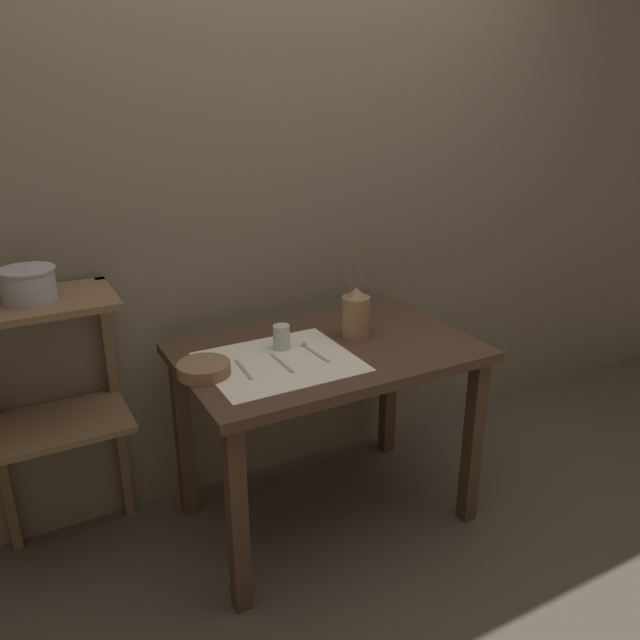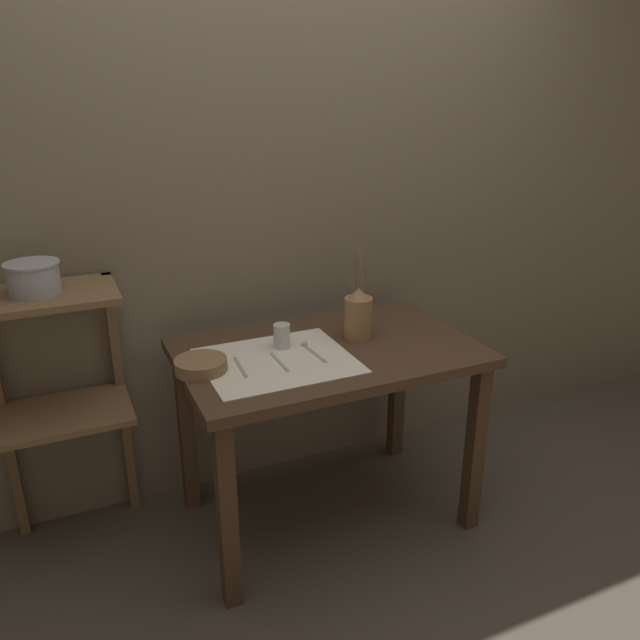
# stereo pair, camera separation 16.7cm
# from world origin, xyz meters

# --- Properties ---
(ground_plane) EXTENTS (12.00, 12.00, 0.00)m
(ground_plane) POSITION_xyz_m (0.00, 0.00, 0.00)
(ground_plane) COLOR #473F35
(stone_wall_back) EXTENTS (7.00, 0.06, 2.40)m
(stone_wall_back) POSITION_xyz_m (0.00, 0.47, 1.20)
(stone_wall_back) COLOR #6B5E4C
(stone_wall_back) RESTS_ON ground_plane
(wooden_table) EXTENTS (1.14, 0.72, 0.78)m
(wooden_table) POSITION_xyz_m (0.00, 0.00, 0.66)
(wooden_table) COLOR #422D1E
(wooden_table) RESTS_ON ground_plane
(wooden_shelf_unit) EXTENTS (0.47, 0.35, 1.05)m
(wooden_shelf_unit) POSITION_xyz_m (-0.96, 0.29, 0.74)
(wooden_shelf_unit) COLOR brown
(wooden_shelf_unit) RESTS_ON ground_plane
(linen_cloth) EXTENTS (0.54, 0.46, 0.00)m
(linen_cloth) POSITION_xyz_m (-0.22, -0.03, 0.78)
(linen_cloth) COLOR beige
(linen_cloth) RESTS_ON wooden_table
(pitcher_with_flowers) EXTENTS (0.11, 0.11, 0.41)m
(pitcher_with_flowers) POSITION_xyz_m (0.15, 0.05, 0.87)
(pitcher_with_flowers) COLOR olive
(pitcher_with_flowers) RESTS_ON wooden_table
(wooden_bowl) EXTENTS (0.19, 0.19, 0.05)m
(wooden_bowl) POSITION_xyz_m (-0.50, -0.01, 0.80)
(wooden_bowl) COLOR brown
(wooden_bowl) RESTS_ON wooden_table
(glass_tumbler_near) EXTENTS (0.06, 0.06, 0.09)m
(glass_tumbler_near) POSITION_xyz_m (-0.16, 0.07, 0.83)
(glass_tumbler_near) COLOR #B7C1BC
(glass_tumbler_near) RESTS_ON wooden_table
(fork_outer) EXTENTS (0.02, 0.18, 0.00)m
(fork_outer) POSITION_xyz_m (-0.36, -0.04, 0.78)
(fork_outer) COLOR #939399
(fork_outer) RESTS_ON wooden_table
(fork_inner) EXTENTS (0.01, 0.18, 0.00)m
(fork_inner) POSITION_xyz_m (-0.22, -0.05, 0.78)
(fork_inner) COLOR #939399
(fork_inner) RESTS_ON wooden_table
(spoon_outer) EXTENTS (0.03, 0.19, 0.02)m
(spoon_outer) POSITION_xyz_m (-0.07, 0.02, 0.78)
(spoon_outer) COLOR #939399
(spoon_outer) RESTS_ON wooden_table
(metal_pot_large) EXTENTS (0.18, 0.18, 0.11)m
(metal_pot_large) POSITION_xyz_m (-0.99, 0.25, 1.11)
(metal_pot_large) COLOR #939399
(metal_pot_large) RESTS_ON wooden_shelf_unit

